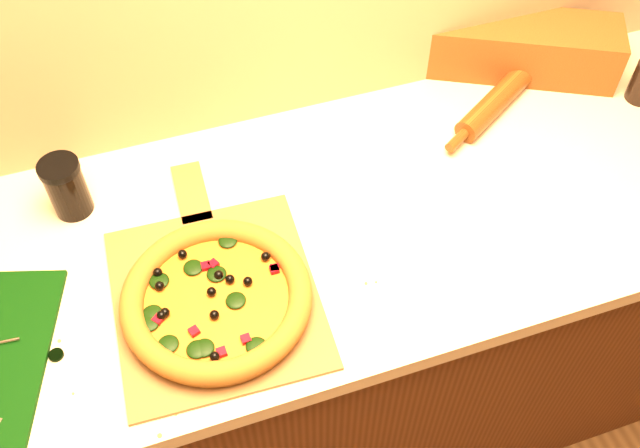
{
  "coord_description": "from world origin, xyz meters",
  "views": [
    {
      "loc": [
        -0.25,
        0.6,
        1.99
      ],
      "look_at": [
        0.01,
        1.38,
        0.96
      ],
      "focal_mm": 40.0,
      "sensor_mm": 36.0,
      "label": 1
    }
  ],
  "objects_px": {
    "pizza": "(217,299)",
    "dark_jar": "(66,187)",
    "pizza_peel": "(214,290)",
    "rolling_pin": "(496,101)"
  },
  "relations": [
    {
      "from": "pizza_peel",
      "to": "rolling_pin",
      "type": "relative_size",
      "value": 1.64
    },
    {
      "from": "pizza",
      "to": "dark_jar",
      "type": "bearing_deg",
      "value": 124.38
    },
    {
      "from": "dark_jar",
      "to": "pizza_peel",
      "type": "bearing_deg",
      "value": -52.24
    },
    {
      "from": "dark_jar",
      "to": "rolling_pin",
      "type": "bearing_deg",
      "value": -0.5
    },
    {
      "from": "pizza",
      "to": "dark_jar",
      "type": "distance_m",
      "value": 0.38
    },
    {
      "from": "dark_jar",
      "to": "pizza",
      "type": "bearing_deg",
      "value": -55.62
    },
    {
      "from": "pizza",
      "to": "pizza_peel",
      "type": "bearing_deg",
      "value": 88.99
    },
    {
      "from": "pizza_peel",
      "to": "pizza",
      "type": "height_order",
      "value": "pizza"
    },
    {
      "from": "pizza_peel",
      "to": "rolling_pin",
      "type": "height_order",
      "value": "rolling_pin"
    },
    {
      "from": "pizza",
      "to": "rolling_pin",
      "type": "distance_m",
      "value": 0.77
    }
  ]
}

